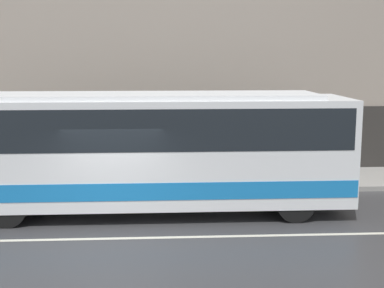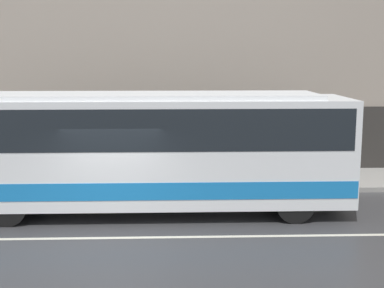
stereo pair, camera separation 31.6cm
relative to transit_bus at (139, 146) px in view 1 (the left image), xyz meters
The scene contains 5 objects.
ground_plane 2.91m from the transit_bus, 105.77° to the right, with size 60.00×60.00×0.00m, color #38383A.
sidewalk 3.82m from the transit_bus, 100.38° to the left, with size 60.00×3.00×0.16m.
building_facade 5.77m from the transit_bus, 97.00° to the left, with size 60.00×0.35×9.76m.
lane_stripe 2.91m from the transit_bus, 105.77° to the right, with size 54.00×0.14×0.01m.
transit_bus is the anchor object (origin of this frame).
Camera 1 is at (1.23, -12.19, 4.29)m, focal length 50.00 mm.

